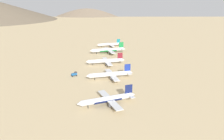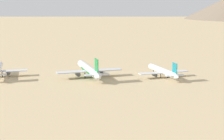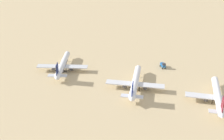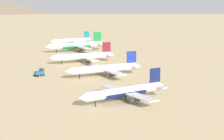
{
  "view_description": "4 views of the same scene",
  "coord_description": "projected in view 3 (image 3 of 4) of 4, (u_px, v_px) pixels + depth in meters",
  "views": [
    {
      "loc": [
        40.79,
        234.75,
        66.63
      ],
      "look_at": [
        2.77,
        39.39,
        5.17
      ],
      "focal_mm": 35.91,
      "sensor_mm": 36.0,
      "label": 1
    },
    {
      "loc": [
        -216.28,
        -22.55,
        45.67
      ],
      "look_at": [
        -15.9,
        -64.93,
        4.98
      ],
      "focal_mm": 56.48,
      "sensor_mm": 36.0,
      "label": 2
    },
    {
      "loc": [
        -142.53,
        25.79,
        90.25
      ],
      "look_at": [
        15.38,
        65.41,
        5.51
      ],
      "focal_mm": 46.45,
      "sensor_mm": 36.0,
      "label": 3
    },
    {
      "loc": [
        82.45,
        244.6,
        41.34
      ],
      "look_at": [
        6.58,
        60.06,
        5.4
      ],
      "focal_mm": 65.49,
      "sensor_mm": 36.0,
      "label": 4
    }
  ],
  "objects": [
    {
      "name": "parked_jet_4",
      "position": [
        63.0,
        65.0,
        193.34
      ],
      "size": [
        41.53,
        34.04,
        12.05
      ],
      "color": "silver",
      "rests_on": "ground"
    },
    {
      "name": "parked_jet_2",
      "position": [
        218.0,
        96.0,
        159.04
      ],
      "size": [
        43.15,
        34.99,
        12.46
      ],
      "color": "white",
      "rests_on": "ground"
    },
    {
      "name": "service_truck",
      "position": [
        163.0,
        65.0,
        197.57
      ],
      "size": [
        5.7,
        4.59,
        3.9
      ],
      "color": "#1E5999",
      "rests_on": "ground"
    },
    {
      "name": "ground_plane",
      "position": [
        221.0,
        105.0,
        158.73
      ],
      "size": [
        1800.0,
        1800.0,
        0.0
      ],
      "primitive_type": "plane",
      "color": "tan"
    },
    {
      "name": "parked_jet_3",
      "position": [
        135.0,
        82.0,
        172.29
      ],
      "size": [
        43.12,
        35.06,
        12.43
      ],
      "color": "white",
      "rests_on": "ground"
    }
  ]
}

